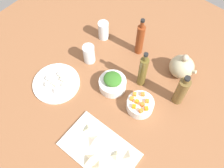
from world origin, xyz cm
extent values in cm
cube|color=brown|center=(0.00, 0.00, 1.50)|extent=(190.00, 190.00, 3.00)
cube|color=silver|center=(17.21, -29.21, 3.50)|extent=(36.66, 23.32, 1.00)
cylinder|color=white|center=(-25.27, -17.53, 3.60)|extent=(25.74, 25.74, 1.20)
cylinder|color=white|center=(-0.51, 1.09, 6.03)|extent=(14.71, 14.71, 6.05)
cylinder|color=white|center=(18.26, 0.75, 6.12)|extent=(13.84, 13.84, 6.23)
ellipsoid|color=#B2AB89|center=(22.18, 32.28, 9.44)|extent=(13.59, 13.01, 12.87)
sphere|color=tan|center=(22.18, 32.28, 17.40)|extent=(3.81, 3.81, 3.81)
cylinder|color=#B2AB89|center=(27.96, 32.28, 11.05)|extent=(5.38, 2.00, 3.93)
cylinder|color=brown|center=(-4.80, 29.69, 13.19)|extent=(4.48, 4.48, 20.37)
cylinder|color=brown|center=(-4.80, 29.69, 25.46)|extent=(2.02, 2.02, 4.18)
cylinder|color=black|center=(-4.80, 29.69, 28.15)|extent=(2.24, 2.24, 1.20)
cylinder|color=brown|center=(9.39, 13.38, 13.36)|extent=(4.46, 4.46, 20.73)
cylinder|color=brown|center=(9.39, 13.38, 25.60)|extent=(2.01, 2.01, 3.75)
cylinder|color=black|center=(9.39, 13.38, 28.08)|extent=(2.23, 2.23, 1.20)
cylinder|color=brown|center=(30.53, 17.29, 12.11)|extent=(5.70, 5.70, 18.21)
cylinder|color=brown|center=(30.53, 17.29, 22.51)|extent=(2.56, 2.56, 2.60)
cylinder|color=black|center=(30.53, 17.29, 24.41)|extent=(2.85, 2.85, 1.20)
cylinder|color=white|center=(-22.39, 6.15, 8.83)|extent=(6.65, 6.65, 11.67)
cylinder|color=white|center=(-27.91, 24.61, 8.91)|extent=(6.30, 6.30, 11.82)
cube|color=orange|center=(16.76, -0.56, 10.13)|extent=(2.23, 2.23, 1.80)
cube|color=orange|center=(17.37, -3.66, 10.13)|extent=(2.45, 2.45, 1.80)
cube|color=orange|center=(20.47, 2.95, 10.13)|extent=(2.50, 2.50, 1.80)
cube|color=orange|center=(19.70, 0.13, 10.13)|extent=(2.37, 2.37, 1.80)
cube|color=orange|center=(16.55, 4.63, 10.13)|extent=(2.53, 2.53, 1.80)
cube|color=orange|center=(13.39, 1.96, 10.13)|extent=(2.50, 2.50, 1.80)
cube|color=orange|center=(22.63, -0.57, 10.13)|extent=(2.55, 2.55, 1.80)
cube|color=orange|center=(13.85, -1.03, 10.13)|extent=(2.35, 2.35, 1.80)
cube|color=orange|center=(21.33, -3.26, 10.13)|extent=(2.35, 2.35, 1.80)
ellipsoid|color=#326B22|center=(-0.51, 1.09, 11.14)|extent=(10.76, 10.44, 4.18)
cube|color=white|center=(-26.58, -12.88, 5.30)|extent=(2.23, 2.23, 2.20)
cube|color=#F7E7CB|center=(-24.49, -18.93, 5.30)|extent=(2.60, 2.60, 2.20)
cube|color=white|center=(-19.68, -16.20, 5.30)|extent=(2.90, 2.90, 2.20)
cube|color=white|center=(-29.57, -18.97, 5.30)|extent=(2.79, 2.79, 2.20)
cube|color=white|center=(-27.04, -21.78, 5.30)|extent=(3.11, 3.11, 2.20)
cube|color=#EDE8CF|center=(-23.32, -14.22, 5.30)|extent=(2.48, 2.48, 2.20)
cube|color=silver|center=(-20.79, -21.18, 5.30)|extent=(3.10, 3.10, 2.20)
pyramid|color=beige|center=(17.28, -35.91, 5.54)|extent=(5.31, 5.91, 3.08)
pyramid|color=beige|center=(25.51, -26.44, 5.52)|extent=(5.84, 5.81, 3.05)
pyramid|color=beige|center=(12.88, -28.06, 5.16)|extent=(6.13, 5.88, 2.33)
pyramid|color=beige|center=(30.68, -23.06, 5.12)|extent=(7.98, 7.93, 2.23)
pyramid|color=beige|center=(22.78, -35.58, 5.32)|extent=(7.49, 7.44, 2.63)
pyramid|color=beige|center=(6.88, -25.80, 5.32)|extent=(6.72, 6.59, 2.64)
camera|label=1|loc=(42.90, -49.97, 119.74)|focal=39.50mm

